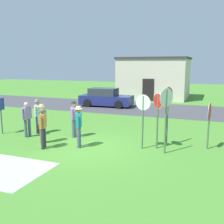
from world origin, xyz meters
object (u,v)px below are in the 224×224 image
parked_car_on_street (106,98)px  stop_sign_leaning_left (158,112)px  stop_sign_tallest (143,113)px  stop_sign_nearest (209,118)px  person_in_teal (43,126)px  person_with_sunhat (38,114)px  info_panel_leftmost (1,109)px  person_on_left (42,121)px  person_holding_notes (74,117)px  stop_sign_center_cluster (166,109)px  person_near_signs (27,117)px  stop_sign_leaning_right (168,106)px  person_in_blue (79,124)px

parked_car_on_street → stop_sign_leaning_left: bearing=-56.8°
parked_car_on_street → stop_sign_tallest: (5.75, -9.88, 0.82)m
stop_sign_nearest → person_in_teal: size_ratio=1.15×
person_with_sunhat → info_panel_leftmost: size_ratio=0.97×
person_on_left → person_holding_notes: size_ratio=1.00×
person_on_left → stop_sign_leaning_left: bearing=12.5°
person_on_left → stop_sign_center_cluster: bearing=6.0°
stop_sign_center_cluster → person_near_signs: bearing=179.7°
parked_car_on_street → info_panel_leftmost: info_panel_leftmost is taller
stop_sign_tallest → person_in_teal: stop_sign_tallest is taller
parked_car_on_street → stop_sign_leaning_right: size_ratio=1.73×
person_in_blue → person_with_sunhat: bearing=156.7°
stop_sign_nearest → person_near_signs: bearing=-171.8°
stop_sign_tallest → stop_sign_leaning_left: stop_sign_leaning_left is taller
stop_sign_leaning_right → stop_sign_tallest: stop_sign_leaning_right is taller
stop_sign_center_cluster → person_near_signs: (-6.59, 0.03, -0.80)m
stop_sign_tallest → person_near_signs: (-5.63, -0.23, -0.56)m
stop_sign_tallest → person_near_signs: size_ratio=1.34×
stop_sign_leaning_right → person_holding_notes: bearing=-176.1°
parked_car_on_street → stop_sign_center_cluster: size_ratio=1.70×
stop_sign_nearest → person_in_teal: bearing=-159.3°
person_near_signs → person_on_left: size_ratio=0.97×
stop_sign_tallest → stop_sign_nearest: 2.70m
stop_sign_nearest → person_on_left: 7.08m
stop_sign_nearest → info_panel_leftmost: 9.80m
stop_sign_leaning_right → stop_sign_nearest: 1.72m
person_in_blue → person_on_left: same height
stop_sign_leaning_right → info_panel_leftmost: (-8.06, -1.07, -0.48)m
stop_sign_leaning_left → person_holding_notes: (-4.05, 0.28, -0.57)m
person_in_teal → info_panel_leftmost: info_panel_leftmost is taller
person_in_teal → person_holding_notes: bearing=80.8°
stop_sign_leaning_right → person_holding_notes: (-4.36, -0.30, -0.74)m
info_panel_leftmost → person_holding_notes: bearing=11.8°
person_on_left → person_holding_notes: same height
stop_sign_leaning_right → stop_sign_leaning_left: bearing=-118.5°
parked_car_on_street → person_near_signs: 10.12m
stop_sign_leaning_right → person_in_blue: bearing=-154.4°
stop_sign_leaning_left → person_holding_notes: stop_sign_leaning_left is taller
stop_sign_leaning_left → person_on_left: size_ratio=1.33×
stop_sign_leaning_left → stop_sign_leaning_right: bearing=61.5°
stop_sign_center_cluster → info_panel_leftmost: bearing=179.8°
person_with_sunhat → stop_sign_leaning_right: bearing=2.9°
stop_sign_tallest → person_holding_notes: stop_sign_tallest is taller
person_in_blue → person_in_teal: size_ratio=1.03×
stop_sign_tallest → info_panel_leftmost: 7.21m
person_with_sunhat → info_panel_leftmost: bearing=-155.7°
person_on_left → person_with_sunhat: same height
parked_car_on_street → person_holding_notes: size_ratio=2.52×
info_panel_leftmost → stop_sign_leaning_right: bearing=7.6°
parked_car_on_street → stop_sign_tallest: stop_sign_tallest is taller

